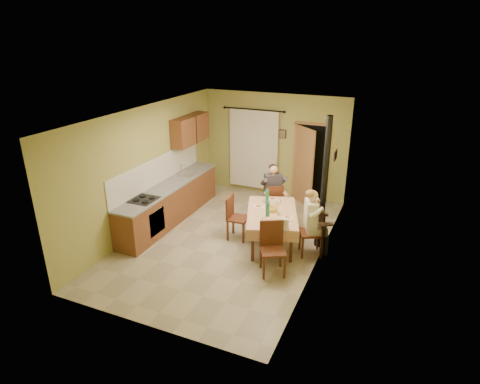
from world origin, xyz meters
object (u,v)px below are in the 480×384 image
at_px(chair_near, 272,259).
at_px(man_far, 273,187).
at_px(chair_left, 237,226).
at_px(man_right, 312,215).
at_px(chair_far, 273,210).
at_px(dining_table, 272,228).
at_px(chair_right, 311,241).
at_px(stove_flue, 323,201).

relative_size(chair_near, man_far, 0.73).
relative_size(chair_near, chair_left, 1.03).
height_order(chair_near, man_right, man_right).
xyz_separation_m(chair_far, man_far, (-0.01, 0.01, 0.59)).
xyz_separation_m(dining_table, man_far, (-0.35, 1.10, 0.50)).
bearing_deg(man_right, chair_far, 22.64).
bearing_deg(man_right, chair_right, -90.00).
xyz_separation_m(chair_far, man_right, (1.22, -1.16, 0.59)).
bearing_deg(chair_right, chair_near, 128.97).
xyz_separation_m(chair_left, man_right, (1.65, -0.03, 0.59)).
bearing_deg(chair_near, dining_table, -98.61).
distance_m(dining_table, man_far, 1.26).
distance_m(chair_near, stove_flue, 1.70).
bearing_deg(dining_table, man_right, -24.31).
xyz_separation_m(chair_near, chair_left, (-1.16, 1.00, -0.00)).
distance_m(man_far, man_right, 1.69).
distance_m(dining_table, chair_near, 1.11).
bearing_deg(stove_flue, chair_right, -101.31).
distance_m(chair_near, chair_left, 1.53).
bearing_deg(dining_table, chair_right, -23.86).
height_order(chair_near, stove_flue, stove_flue).
bearing_deg(chair_near, man_far, -99.75).
bearing_deg(man_far, man_right, -78.90).
bearing_deg(man_right, dining_table, 61.58).
xyz_separation_m(dining_table, chair_right, (0.88, -0.07, -0.09)).
relative_size(man_far, stove_flue, 0.50).
distance_m(chair_far, stove_flue, 1.67).
height_order(dining_table, chair_right, chair_right).
xyz_separation_m(chair_left, man_far, (0.42, 1.14, 0.59)).
bearing_deg(chair_right, man_right, 90.00).
distance_m(chair_right, man_far, 1.80).
relative_size(dining_table, chair_near, 1.92).
relative_size(chair_left, stove_flue, 0.35).
height_order(man_far, man_right, same).
xyz_separation_m(chair_right, man_right, (-0.01, -0.01, 0.59)).
distance_m(chair_near, chair_right, 1.10).
xyz_separation_m(chair_far, chair_right, (1.23, -1.16, 0.00)).
distance_m(man_far, stove_flue, 1.52).
bearing_deg(chair_far, dining_table, -107.53).
bearing_deg(chair_far, chair_right, -78.35).
height_order(chair_far, chair_right, chair_right).
distance_m(chair_near, man_far, 2.34).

